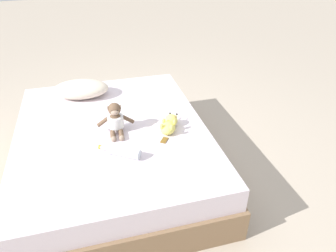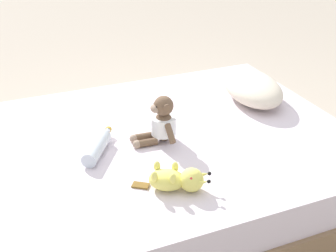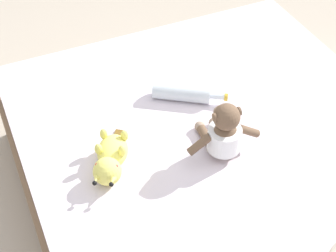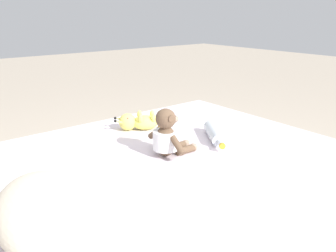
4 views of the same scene
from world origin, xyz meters
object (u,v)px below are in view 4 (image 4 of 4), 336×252
at_px(plush_yellow_creature, 138,122).
at_px(glass_bottle, 214,134).
at_px(bed, 164,201).
at_px(pillow, 46,211).
at_px(plush_monkey, 168,136).

relative_size(plush_yellow_creature, glass_bottle, 1.09).
bearing_deg(bed, plush_yellow_creature, -17.86).
height_order(pillow, glass_bottle, pillow).
distance_m(plush_monkey, plush_yellow_creature, 0.41).
bearing_deg(bed, pillow, 107.96).
height_order(pillow, plush_yellow_creature, pillow).
distance_m(pillow, plush_monkey, 0.70).
relative_size(pillow, glass_bottle, 1.88).
bearing_deg(pillow, plush_monkey, -70.39).
bearing_deg(plush_yellow_creature, glass_bottle, -149.32).
bearing_deg(plush_monkey, plush_yellow_creature, -12.84).
distance_m(bed, plush_monkey, 0.32).
height_order(bed, pillow, pillow).
height_order(plush_monkey, glass_bottle, plush_monkey).
xyz_separation_m(pillow, glass_bottle, (0.24, -0.98, -0.04)).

